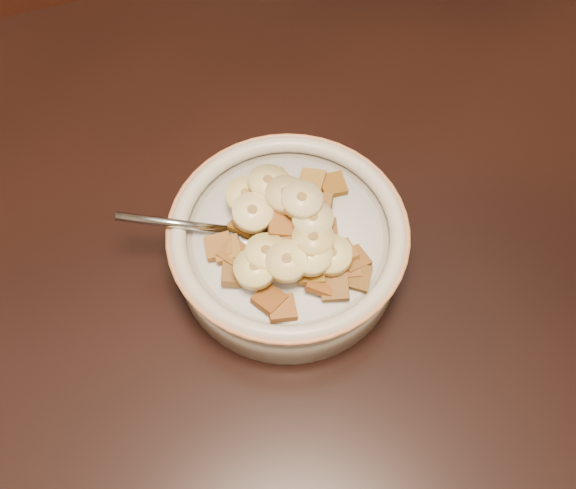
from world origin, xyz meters
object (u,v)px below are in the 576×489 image
object	(u,v)px
chair	(87,87)
spoon	(251,232)
table	(209,398)
cereal_bowl	(288,250)

from	to	relation	value
chair	spoon	world-z (taller)	chair
table	spoon	size ratio (longest dim) A/B	32.41
table	cereal_bowl	bearing A→B (deg)	42.19
table	cereal_bowl	size ratio (longest dim) A/B	7.78
table	chair	size ratio (longest dim) A/B	1.38
table	spoon	distance (m)	0.13
chair	cereal_bowl	distance (m)	0.57
chair	spoon	xyz separation A→B (m)	(0.11, -0.47, 0.29)
chair	spoon	size ratio (longest dim) A/B	23.52
cereal_bowl	spoon	distance (m)	0.04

